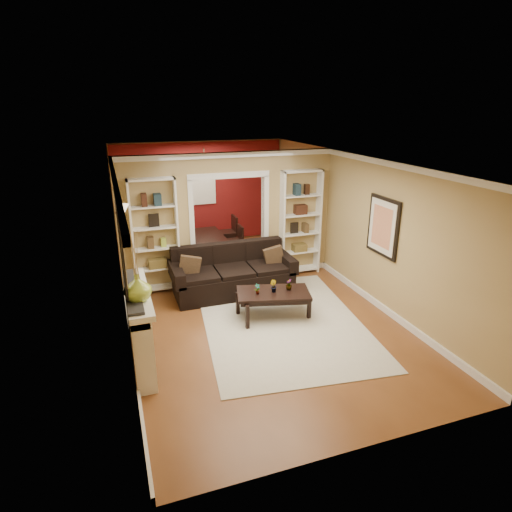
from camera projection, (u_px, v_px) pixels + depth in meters
name	position (u px, v px, depth m)	size (l,w,h in m)	color
floor	(247.00, 301.00, 8.29)	(8.00, 8.00, 0.00)	brown
ceiling	(246.00, 159.00, 7.38)	(8.00, 8.00, 0.00)	white
wall_back	(201.00, 193.00, 11.40)	(8.00, 8.00, 0.00)	tan
wall_front	(370.00, 343.00, 4.28)	(8.00, 8.00, 0.00)	tan
wall_left	(119.00, 247.00, 7.15)	(8.00, 8.00, 0.00)	tan
wall_right	(354.00, 223.00, 8.53)	(8.00, 8.00, 0.00)	tan
partition_wall	(229.00, 218.00, 8.91)	(4.50, 0.15, 2.70)	tan
red_back_panel	(201.00, 194.00, 11.38)	(4.44, 0.04, 2.64)	maroon
dining_window	(201.00, 186.00, 11.27)	(0.78, 0.03, 0.98)	#8CA5CC
area_rug	(282.00, 321.00, 7.49)	(2.67, 3.74, 0.01)	beige
sofa	(233.00, 271.00, 8.49)	(2.42, 1.05, 0.95)	black
pillow_left	(190.00, 267.00, 8.14)	(0.39, 0.11, 0.39)	#523A23
pillow_right	(274.00, 258.00, 8.67)	(0.38, 0.11, 0.38)	#523A23
coffee_table	(273.00, 304.00, 7.60)	(1.27, 0.69, 0.48)	black
plant_left	(257.00, 289.00, 7.40)	(0.10, 0.07, 0.19)	#336626
plant_center	(273.00, 286.00, 7.49)	(0.12, 0.10, 0.22)	#336626
plant_right	(289.00, 284.00, 7.58)	(0.11, 0.11, 0.20)	#336626
bookshelf_left	(155.00, 237.00, 8.35)	(0.90, 0.30, 2.30)	white
bookshelf_right	(300.00, 223.00, 9.30)	(0.90, 0.30, 2.30)	white
fireplace	(141.00, 328.00, 6.12)	(0.32, 1.70, 1.16)	white
vase	(138.00, 288.00, 5.56)	(0.36, 0.36, 0.37)	#98B43A
mirror	(121.00, 248.00, 5.67)	(0.03, 0.95, 1.10)	silver
wall_sconce	(121.00, 211.00, 7.50)	(0.18, 0.18, 0.22)	#FFE0A5
framed_art	(383.00, 227.00, 7.56)	(0.04, 0.85, 1.05)	black
dining_table	(208.00, 246.00, 10.64)	(0.85, 1.52, 0.53)	black
dining_chair_nw	(188.00, 245.00, 10.15)	(0.43, 0.43, 0.88)	black
dining_chair_ne	(232.00, 241.00, 10.50)	(0.40, 0.40, 0.82)	black
dining_chair_sw	(183.00, 237.00, 10.67)	(0.46, 0.46, 0.92)	black
dining_chair_se	(226.00, 233.00, 11.02)	(0.45, 0.45, 0.91)	black
chandelier	(211.00, 175.00, 10.01)	(0.50, 0.50, 0.30)	#3C261B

